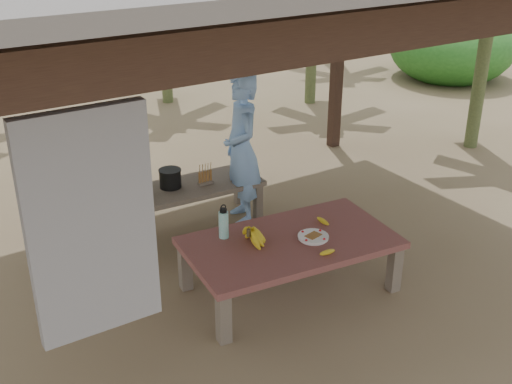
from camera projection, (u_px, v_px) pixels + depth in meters
ground at (252, 277)px, 5.90m from camera, size 80.00×80.00×0.00m
work_table at (290, 246)px, 5.55m from camera, size 1.90×1.19×0.50m
bench at (159, 197)px, 6.55m from camera, size 2.23×0.73×0.45m
ripe_banana_bunch at (249, 236)px, 5.41m from camera, size 0.30×0.27×0.16m
plate at (313, 237)px, 5.53m from camera, size 0.27×0.27×0.04m
loose_banana_front at (327, 252)px, 5.28m from camera, size 0.18×0.04×0.04m
loose_banana_side at (323, 221)px, 5.79m from camera, size 0.05×0.15×0.04m
water_flask at (224, 224)px, 5.51m from camera, size 0.09×0.09×0.32m
green_banana_stalk at (134, 183)px, 6.35m from camera, size 0.29×0.29×0.31m
cooking_pot at (170, 179)px, 6.60m from camera, size 0.22×0.22×0.19m
skewer_rack at (205, 174)px, 6.66m from camera, size 0.18×0.09×0.24m
woman at (242, 149)px, 6.64m from camera, size 0.53×0.67×1.61m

